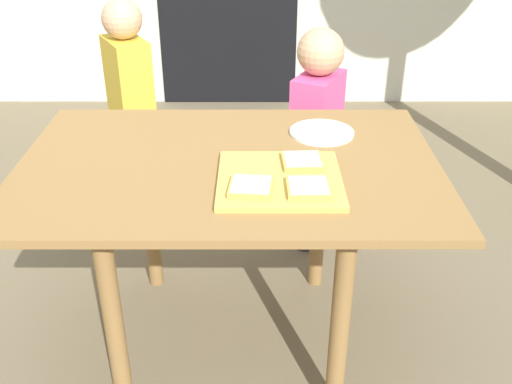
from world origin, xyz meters
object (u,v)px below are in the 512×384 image
(pizza_slice_near_right, at_px, (311,188))
(plate_white_right, at_px, (324,132))
(dining_table, at_px, (232,189))
(cutting_board, at_px, (282,180))
(pizza_slice_near_left, at_px, (254,187))
(child_left, at_px, (134,102))
(pizza_slice_far_right, at_px, (305,161))
(child_right, at_px, (319,125))

(pizza_slice_near_right, xyz_separation_m, plate_white_right, (0.08, 0.41, -0.02))
(dining_table, height_order, plate_white_right, plate_white_right)
(cutting_board, height_order, pizza_slice_near_left, pizza_slice_near_left)
(cutting_board, relative_size, pizza_slice_near_right, 2.95)
(pizza_slice_near_left, relative_size, child_left, 0.12)
(plate_white_right, xyz_separation_m, child_left, (-0.75, 0.61, -0.12))
(dining_table, height_order, pizza_slice_near_left, pizza_slice_near_left)
(pizza_slice_near_right, height_order, plate_white_right, pizza_slice_near_right)
(pizza_slice_near_right, distance_m, pizza_slice_far_right, 0.16)
(pizza_slice_near_right, bearing_deg, child_left, 123.29)
(cutting_board, height_order, pizza_slice_far_right, pizza_slice_far_right)
(pizza_slice_far_right, bearing_deg, pizza_slice_near_right, -88.10)
(pizza_slice_near_left, bearing_deg, pizza_slice_near_right, -1.95)
(pizza_slice_near_left, distance_m, child_left, 1.15)
(dining_table, xyz_separation_m, child_right, (0.32, 0.63, -0.05))
(cutting_board, distance_m, pizza_slice_near_left, 0.11)
(pizza_slice_near_left, xyz_separation_m, child_right, (0.26, 0.83, -0.17))
(pizza_slice_near_left, distance_m, plate_white_right, 0.47)
(child_right, bearing_deg, pizza_slice_far_right, -99.26)
(dining_table, bearing_deg, cutting_board, -41.76)
(cutting_board, bearing_deg, child_left, 122.35)
(plate_white_right, height_order, child_left, child_left)
(dining_table, xyz_separation_m, cutting_board, (0.15, -0.13, 0.10))
(cutting_board, bearing_deg, child_right, 76.80)
(dining_table, relative_size, pizza_slice_near_left, 10.08)
(dining_table, bearing_deg, child_right, 62.68)
(dining_table, height_order, child_left, child_left)
(pizza_slice_near_left, relative_size, pizza_slice_near_right, 1.06)
(dining_table, distance_m, pizza_slice_far_right, 0.25)
(plate_white_right, bearing_deg, pizza_slice_near_left, -119.16)
(pizza_slice_near_left, height_order, child_right, child_right)
(dining_table, xyz_separation_m, plate_white_right, (0.30, 0.21, 0.10))
(cutting_board, xyz_separation_m, pizza_slice_far_right, (0.07, 0.08, 0.02))
(dining_table, distance_m, child_left, 0.93)
(pizza_slice_near_right, bearing_deg, plate_white_right, 79.54)
(pizza_slice_near_right, xyz_separation_m, pizza_slice_far_right, (-0.01, 0.16, 0.00))
(pizza_slice_near_right, distance_m, plate_white_right, 0.42)
(cutting_board, relative_size, plate_white_right, 1.63)
(pizza_slice_near_right, height_order, child_right, child_right)
(pizza_slice_far_right, bearing_deg, dining_table, 166.78)
(cutting_board, bearing_deg, pizza_slice_near_left, -137.53)
(pizza_slice_far_right, distance_m, child_right, 0.71)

